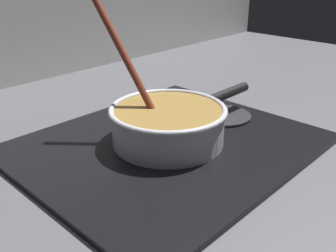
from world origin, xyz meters
The scene contains 5 objects.
ground centered at (0.00, 0.00, -0.02)m, with size 2.40×1.60×0.04m, color #4C4C51.
hob_plate centered at (-0.01, 0.18, 0.01)m, with size 0.56×0.48×0.01m, color black.
burner_ring centered at (-0.01, 0.18, 0.02)m, with size 0.20×0.20×0.01m, color #592D0C.
spare_burner centered at (0.17, 0.18, 0.01)m, with size 0.13×0.13×0.01m, color #262628.
cooking_pan centered at (-0.01, 0.18, 0.05)m, with size 0.38×0.28×0.28m.
Camera 1 is at (-0.52, -0.30, 0.36)m, focal length 41.07 mm.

